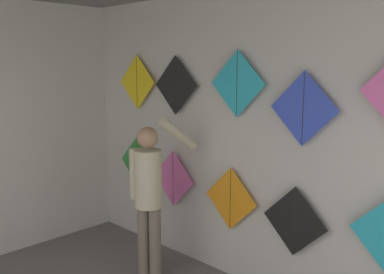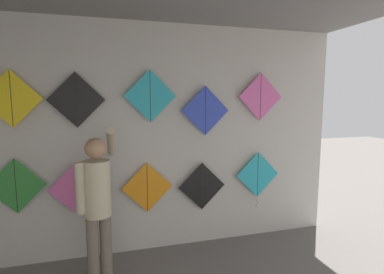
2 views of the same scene
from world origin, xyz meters
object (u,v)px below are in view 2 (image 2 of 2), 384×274
(kite_6, at_px, (76,100))
(kite_0, at_px, (16,186))
(kite_5, at_px, (11,99))
(kite_2, at_px, (147,188))
(kite_8, at_px, (205,111))
(kite_1, at_px, (77,189))
(kite_7, at_px, (150,96))
(kite_3, at_px, (202,186))
(kite_9, at_px, (260,97))
(shopkeeper, at_px, (98,198))
(kite_4, at_px, (258,176))

(kite_6, bearing_deg, kite_0, 180.00)
(kite_6, bearing_deg, kite_5, 180.00)
(kite_2, distance_m, kite_8, 1.19)
(kite_1, xyz_separation_m, kite_2, (0.81, 0.00, -0.05))
(kite_0, height_order, kite_6, kite_6)
(kite_5, relative_size, kite_7, 1.00)
(kite_1, xyz_separation_m, kite_7, (0.87, 0.00, 1.06))
(kite_3, relative_size, kite_5, 1.00)
(kite_5, bearing_deg, kite_9, 0.00)
(kite_5, height_order, kite_7, kite_7)
(kite_3, height_order, kite_7, kite_7)
(kite_2, bearing_deg, kite_7, 0.00)
(kite_2, bearing_deg, kite_5, 180.00)
(kite_6, bearing_deg, kite_3, 0.00)
(shopkeeper, bearing_deg, kite_3, 5.87)
(kite_9, bearing_deg, kite_6, 180.00)
(kite_1, distance_m, kite_4, 2.30)
(shopkeeper, bearing_deg, kite_5, 129.52)
(kite_1, xyz_separation_m, kite_5, (-0.60, 0.00, 1.03))
(kite_8, height_order, kite_9, kite_9)
(kite_1, bearing_deg, kite_2, 0.00)
(shopkeeper, relative_size, kite_3, 2.63)
(kite_1, distance_m, kite_7, 1.37)
(kite_5, bearing_deg, kite_4, -0.01)
(kite_0, distance_m, kite_2, 1.43)
(kite_2, height_order, kite_8, kite_8)
(kite_7, bearing_deg, kite_2, 180.00)
(kite_7, distance_m, kite_8, 0.71)
(kite_4, distance_m, kite_5, 3.09)
(kite_9, bearing_deg, kite_1, 180.00)
(shopkeeper, height_order, kite_5, kite_5)
(kite_5, bearing_deg, kite_3, 0.00)
(kite_3, bearing_deg, kite_5, 180.00)
(kite_9, bearing_deg, kite_7, 180.00)
(kite_5, bearing_deg, kite_0, 180.00)
(kite_4, bearing_deg, kite_2, 179.98)
(kite_0, xyz_separation_m, kite_6, (0.66, 0.00, 0.93))
(kite_1, bearing_deg, kite_3, 0.00)
(kite_4, bearing_deg, kite_6, 179.99)
(kite_5, distance_m, kite_6, 0.64)
(shopkeeper, distance_m, kite_3, 1.39)
(kite_1, height_order, kite_7, kite_7)
(kite_5, height_order, kite_8, kite_5)
(kite_4, height_order, kite_6, kite_6)
(kite_7, bearing_deg, shopkeeper, -138.42)
(kite_1, bearing_deg, kite_5, 180.00)
(kite_1, bearing_deg, kite_8, 0.00)
(kite_7, xyz_separation_m, kite_8, (0.69, 0.00, -0.18))
(kite_1, relative_size, kite_7, 1.00)
(kite_6, bearing_deg, shopkeeper, -69.51)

